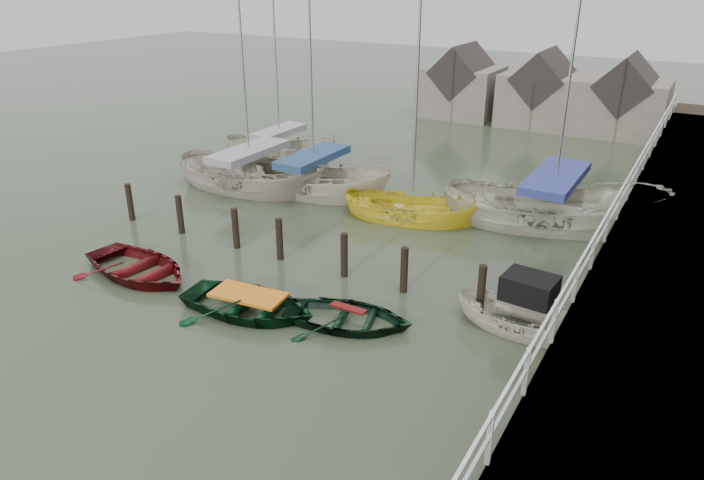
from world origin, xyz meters
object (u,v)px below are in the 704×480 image
Objects in this scene: rowboat_green at (250,313)px; sailboat_d at (550,223)px; motorboat at (523,326)px; sailboat_b at (314,192)px; sailboat_a at (251,188)px; rowboat_dkgreen at (348,325)px; sailboat_c at (412,219)px; sailboat_e at (280,157)px; rowboat_red at (140,276)px.

rowboat_green is 11.89m from sailboat_d.
sailboat_b is (-10.59, 6.25, -0.06)m from motorboat.
motorboat is 0.30× the size of sailboat_a.
rowboat_green is 1.04× the size of motorboat.
sailboat_d reaches higher than sailboat_b.
rowboat_dkgreen is (2.65, 0.81, 0.00)m from rowboat_green.
sailboat_b reaches higher than sailboat_c.
rowboat_green reaches higher than rowboat_dkgreen.
rowboat_dkgreen is at bearing 147.35° from sailboat_d.
sailboat_b reaches higher than sailboat_e.
rowboat_red is 8.43m from sailboat_a.
sailboat_e is at bearing 54.45° from sailboat_c.
sailboat_a is 0.90× the size of sailboat_d.
sailboat_c is at bearing -24.38° from rowboat_red.
rowboat_green is 1.14× the size of rowboat_dkgreen.
sailboat_e is at bearing 26.58° from rowboat_green.
sailboat_b is at bearing 71.54° from sailboat_c.
sailboat_b is (-6.54, 8.28, 0.06)m from rowboat_dkgreen.
rowboat_green is at bearing -162.29° from sailboat_e.
sailboat_e is at bearing 27.88° from rowboat_dkgreen.
rowboat_red is 9.04m from sailboat_b.
sailboat_e is (-9.05, 4.09, 0.05)m from sailboat_c.
sailboat_a reaches higher than sailboat_e.
motorboat reaches higher than rowboat_dkgreen.
motorboat is at bearing 172.54° from sailboat_d.
sailboat_a is 2.75m from sailboat_b.
sailboat_e is (-8.18, 12.58, 0.07)m from rowboat_green.
sailboat_a is (-13.20, 5.37, -0.06)m from motorboat.
sailboat_b reaches higher than rowboat_green.
rowboat_green is (4.31, -0.07, 0.00)m from rowboat_red.
rowboat_dkgreen is 7.88m from sailboat_c.
rowboat_green is 10.48m from sailboat_a.
sailboat_c is 0.69× the size of sailboat_d.
sailboat_a is at bearing 36.30° from rowboat_dkgreen.
rowboat_green is at bearing 92.31° from rowboat_dkgreen.
motorboat is (11.01, 2.78, 0.12)m from rowboat_red.
rowboat_dkgreen is at bearing -76.66° from rowboat_red.
rowboat_red is at bearing 82.65° from rowboat_green.
sailboat_a is 1.18× the size of sailboat_e.
sailboat_a reaches higher than rowboat_dkgreen.
motorboat is (6.70, 2.85, 0.12)m from rowboat_green.
sailboat_a reaches higher than sailboat_c.
sailboat_e reaches higher than motorboat.
sailboat_a is 1.31× the size of sailboat_c.
sailboat_d is 1.31× the size of sailboat_e.
sailboat_c reaches higher than motorboat.
rowboat_red reaches higher than rowboat_green.
rowboat_green is at bearing 162.92° from sailboat_c.
sailboat_c is 5.04m from sailboat_d.
motorboat reaches higher than rowboat_red.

